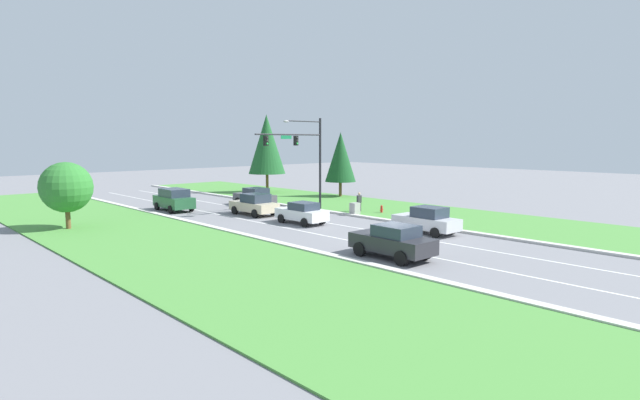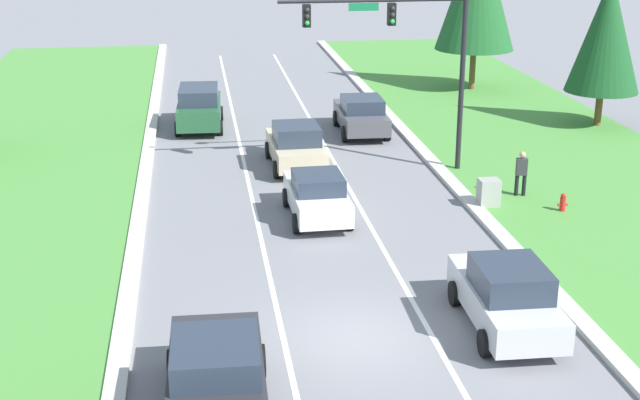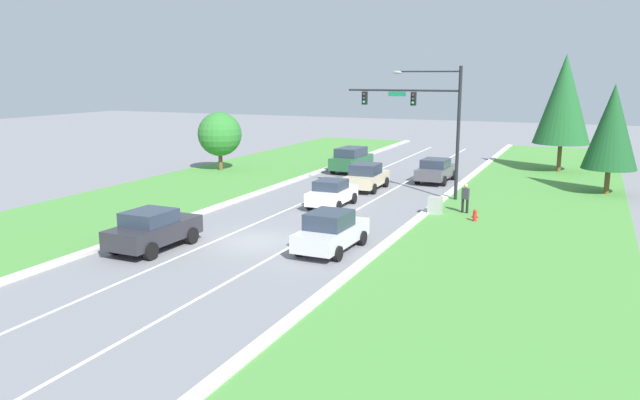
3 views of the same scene
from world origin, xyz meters
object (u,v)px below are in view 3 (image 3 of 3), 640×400
at_px(forest_suv, 351,159).
at_px(conifer_far_right_tree, 612,127).
at_px(white_sedan, 332,193).
at_px(oak_near_left_tree, 220,134).
at_px(fire_hydrant, 475,216).
at_px(traffic_signal_mast, 426,112).
at_px(graphite_sedan, 436,170).
at_px(pedestrian, 465,197).
at_px(utility_cabinet, 435,206).
at_px(champagne_sedan, 366,177).
at_px(conifer_near_right_tree, 564,99).
at_px(charcoal_sedan, 153,229).
at_px(silver_sedan, 331,231).

bearing_deg(forest_suv, conifer_far_right_tree, -4.85).
distance_m(white_sedan, oak_near_left_tree, 16.21).
distance_m(white_sedan, fire_hydrant, 8.29).
height_order(traffic_signal_mast, graphite_sedan, traffic_signal_mast).
xyz_separation_m(pedestrian, conifer_far_right_tree, (7.14, 9.24, 3.37)).
distance_m(white_sedan, utility_cabinet, 5.97).
distance_m(forest_suv, graphite_sedan, 7.42).
bearing_deg(fire_hydrant, graphite_sedan, 112.59).
relative_size(traffic_signal_mast, champagne_sedan, 1.79).
distance_m(pedestrian, conifer_near_right_tree, 18.88).
relative_size(charcoal_sedan, pedestrian, 2.68).
xyz_separation_m(champagne_sedan, conifer_far_right_tree, (14.54, 4.40, 3.43)).
xyz_separation_m(utility_cabinet, conifer_near_right_tree, (5.28, 18.73, 5.14)).
height_order(charcoal_sedan, conifer_far_right_tree, conifer_far_right_tree).
relative_size(champagne_sedan, white_sedan, 1.08).
xyz_separation_m(forest_suv, oak_near_left_tree, (-9.64, -3.64, 1.91)).
relative_size(white_sedan, conifer_far_right_tree, 0.60).
relative_size(charcoal_sedan, oak_near_left_tree, 0.98).
xyz_separation_m(champagne_sedan, silver_sedan, (3.48, -14.40, -0.00)).
height_order(champagne_sedan, white_sedan, champagne_sedan).
relative_size(white_sedan, pedestrian, 2.45).
xyz_separation_m(utility_cabinet, oak_near_left_tree, (-19.24, 8.80, 2.41)).
distance_m(charcoal_sedan, conifer_far_right_tree, 28.53).
distance_m(white_sedan, conifer_near_right_tree, 22.57).
distance_m(traffic_signal_mast, conifer_far_right_tree, 11.85).
xyz_separation_m(pedestrian, conifer_near_right_tree, (3.83, 17.88, 4.70)).
relative_size(forest_suv, white_sedan, 1.11).
relative_size(champagne_sedan, silver_sedan, 1.00).
relative_size(charcoal_sedan, conifer_near_right_tree, 0.50).
distance_m(forest_suv, white_sedan, 13.20).
xyz_separation_m(pedestrian, fire_hydrant, (0.85, -1.76, -0.59)).
distance_m(graphite_sedan, conifer_far_right_tree, 11.56).
distance_m(traffic_signal_mast, white_sedan, 7.68).
distance_m(white_sedan, pedestrian, 7.48).
bearing_deg(traffic_signal_mast, utility_cabinet, -68.16).
distance_m(traffic_signal_mast, fire_hydrant, 8.28).
distance_m(silver_sedan, oak_near_left_tree, 24.33).
bearing_deg(fire_hydrant, forest_suv, 131.68).
xyz_separation_m(white_sedan, conifer_near_right_tree, (11.23, 18.97, 4.84)).
xyz_separation_m(traffic_signal_mast, forest_suv, (-7.85, 8.08, -4.29)).
relative_size(graphite_sedan, pedestrian, 2.74).
bearing_deg(white_sedan, conifer_near_right_tree, 58.40).
height_order(traffic_signal_mast, silver_sedan, traffic_signal_mast).
xyz_separation_m(traffic_signal_mast, graphite_sedan, (-0.69, 6.10, -4.43)).
bearing_deg(utility_cabinet, oak_near_left_tree, 155.41).
bearing_deg(utility_cabinet, champagne_sedan, 136.31).
bearing_deg(oak_near_left_tree, conifer_far_right_tree, 2.65).
bearing_deg(utility_cabinet, conifer_far_right_tree, 49.61).
xyz_separation_m(traffic_signal_mast, utility_cabinet, (1.75, -4.37, -4.78)).
bearing_deg(silver_sedan, champagne_sedan, 105.31).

